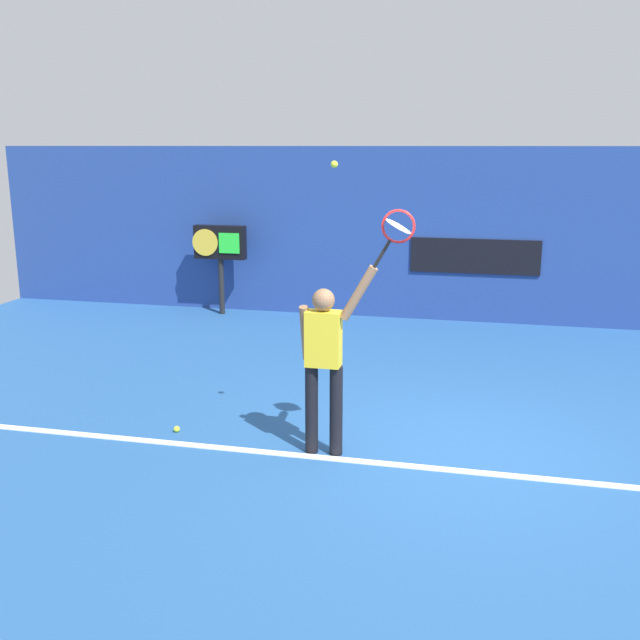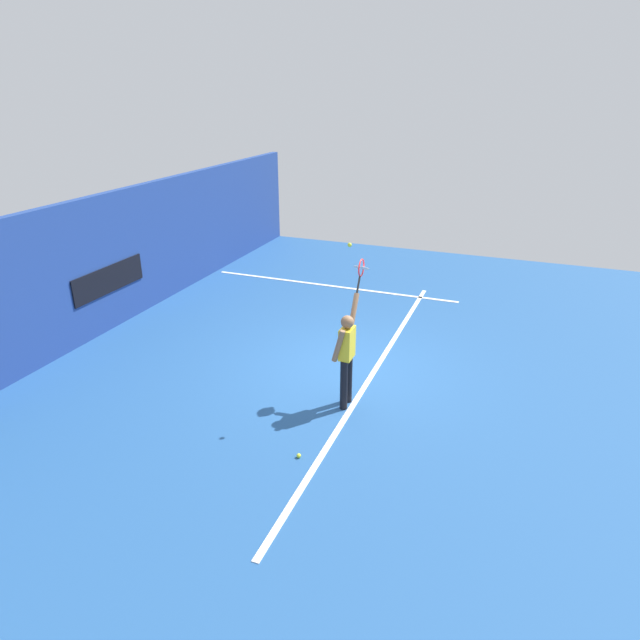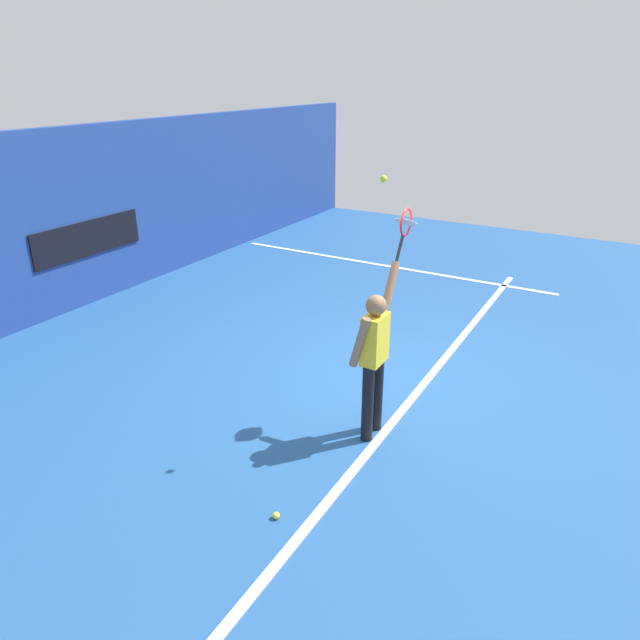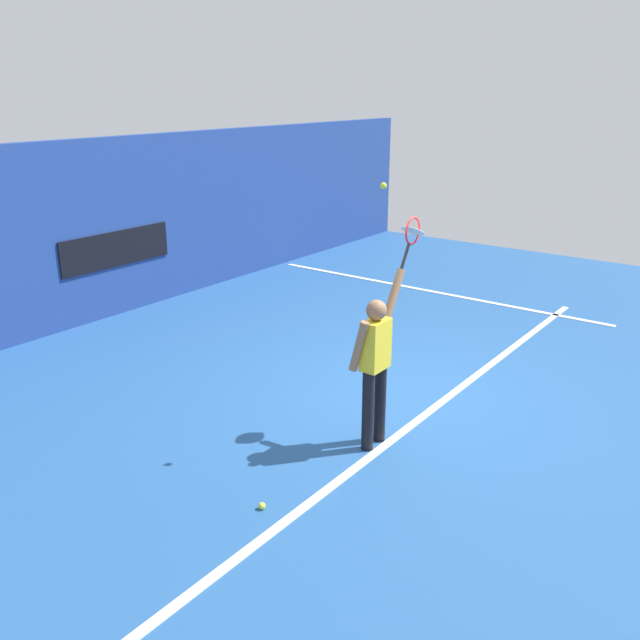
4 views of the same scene
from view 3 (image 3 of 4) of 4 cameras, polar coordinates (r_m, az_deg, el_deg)
The scene contains 9 objects.
ground_plane at distance 7.84m, azimuth 6.72°, elevation -5.67°, with size 18.00×18.00×0.00m, color #23518C.
back_wall at distance 10.77m, azimuth -22.77°, elevation 9.38°, with size 18.00×0.20×3.01m, color navy.
sponsor_banner_center at distance 10.76m, azimuth -22.08°, elevation 7.56°, with size 2.20×0.03×0.60m, color black.
court_baseline at distance 7.68m, azimuth 10.16°, elevation -6.48°, with size 10.00×0.10×0.01m, color white.
court_sideline at distance 12.32m, azimuth 6.53°, elevation 5.39°, with size 0.10×7.00×0.01m, color white.
tennis_player at distance 6.18m, azimuth 5.42°, elevation -3.41°, with size 0.77×0.31×1.94m.
tennis_racket at distance 6.33m, azimuth 8.51°, elevation 9.32°, with size 0.45×0.27×0.61m.
tennis_ball at distance 5.68m, azimuth 6.37°, elevation 13.83°, with size 0.07×0.07×0.07m, color #CCE033.
spare_ball at distance 5.59m, azimuth -4.40°, elevation -18.86°, with size 0.07×0.07×0.07m, color #CCE033.
Camera 3 is at (-6.35, -2.60, 3.79)m, focal length 32.09 mm.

